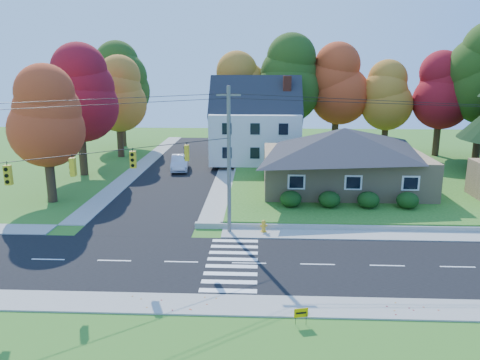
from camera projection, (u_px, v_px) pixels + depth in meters
The scene contains 22 objects.
ground at pixel (249, 263), 27.36m from camera, with size 120.00×120.00×0.00m, color #3D7923.
road_main at pixel (249, 263), 27.36m from camera, with size 90.00×8.00×0.02m, color black.
road_cross at pixel (184, 167), 52.92m from camera, with size 8.00×44.00×0.02m, color black.
sidewalk_north at pixel (251, 233), 32.20m from camera, with size 90.00×2.00×0.08m, color #9C9A90.
sidewalk_south at pixel (246, 305), 22.50m from camera, with size 90.00×2.00×0.08m, color #9C9A90.
lawn at pixel (383, 178), 47.11m from camera, with size 30.00×30.00×0.50m, color #3D7923.
ranch_house at pixel (343, 157), 41.75m from camera, with size 14.60×10.60×5.40m.
colonial_house at pixel (256, 125), 53.41m from camera, with size 10.40×8.40×9.60m.
hedge_row at pixel (349, 200), 36.27m from camera, with size 10.70×1.70×1.27m.
traffic_infrastructure at pixel (247, 173), 27.44m from camera, with size 38.10×10.66×10.00m.
tree_lot_0 at pixel (240, 89), 58.43m from camera, with size 6.72×6.72×12.51m.
tree_lot_1 at pixel (289, 79), 56.89m from camera, with size 7.84×7.84×14.60m.
tree_lot_2 at pixel (337, 84), 57.75m from camera, with size 7.28×7.28×13.56m.
tree_lot_3 at pixel (388, 96), 56.84m from camera, with size 6.16×6.16×11.47m.
tree_lot_4 at pixel (441, 91), 55.45m from camera, with size 6.72×6.72×12.51m.
tree_west_0 at pixel (45, 117), 38.01m from camera, with size 6.16×6.16×11.47m.
tree_west_1 at pixel (78, 94), 47.44m from camera, with size 7.28×7.28×13.56m.
tree_west_2 at pixel (117, 94), 57.25m from camera, with size 6.72×6.72×12.51m.
tree_west_3 at pixel (120, 81), 64.79m from camera, with size 7.84×7.84×14.60m.
white_car at pixel (180, 163), 51.30m from camera, with size 1.75×5.02×1.65m, color silver.
fire_hydrant at pixel (264, 227), 32.24m from camera, with size 0.53×0.41×0.93m.
yard_sign at pixel (301, 313), 20.76m from camera, with size 0.64×0.18×0.81m.
Camera 1 is at (0.60, -25.39, 11.31)m, focal length 35.00 mm.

